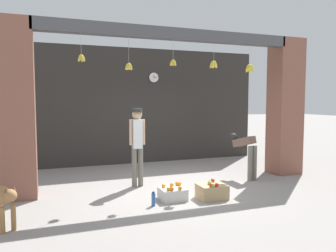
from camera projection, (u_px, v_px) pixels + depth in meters
The scene contains 12 objects.
ground_plane at pixel (175, 187), 7.06m from camera, with size 60.00×60.00×0.00m, color gray.
shop_back_wall at pixel (139, 106), 9.69m from camera, with size 7.52×0.12×3.38m, color #2D2B28.
shop_pillar_left at pixel (15, 110), 6.14m from camera, with size 0.70×0.60×3.38m, color brown.
shop_pillar_right at pixel (285, 107), 8.28m from camera, with size 0.70×0.60×3.38m, color brown.
storefront_awning at pixel (174, 36), 6.93m from camera, with size 5.62×0.26×0.91m.
dog at pixel (1, 197), 4.74m from camera, with size 0.56×0.87×0.68m.
shopkeeper at pixel (137, 140), 7.02m from camera, with size 0.34×0.28×1.69m.
worker_stooping at pixel (246, 149), 7.76m from camera, with size 0.35×0.80×1.05m.
fruit_crate_oranges at pixel (173, 193), 6.15m from camera, with size 0.47×0.44×0.29m.
fruit_crate_apples at pixel (212, 191), 6.21m from camera, with size 0.53×0.42×0.34m.
water_bottle at pixel (153, 199), 5.78m from camera, with size 0.07×0.07×0.25m.
wall_clock at pixel (154, 77), 9.70m from camera, with size 0.30×0.03×0.30m.
Camera 1 is at (-2.53, -6.46, 1.87)m, focal length 35.00 mm.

